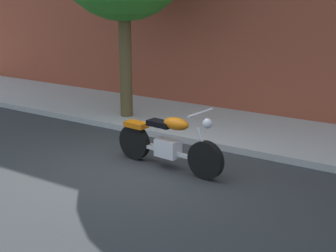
% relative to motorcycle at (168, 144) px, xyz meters
% --- Properties ---
extents(ground_plane, '(60.00, 60.00, 0.00)m').
position_rel_motorcycle_xyz_m(ground_plane, '(-0.49, -0.36, -0.47)').
color(ground_plane, '#303335').
extents(sidewalk, '(20.63, 2.80, 0.14)m').
position_rel_motorcycle_xyz_m(sidewalk, '(-0.49, 2.80, -0.40)').
color(sidewalk, '#ADADAD').
rests_on(sidewalk, ground).
extents(motorcycle, '(2.31, 0.70, 1.17)m').
position_rel_motorcycle_xyz_m(motorcycle, '(0.00, 0.00, 0.00)').
color(motorcycle, black).
rests_on(motorcycle, ground).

